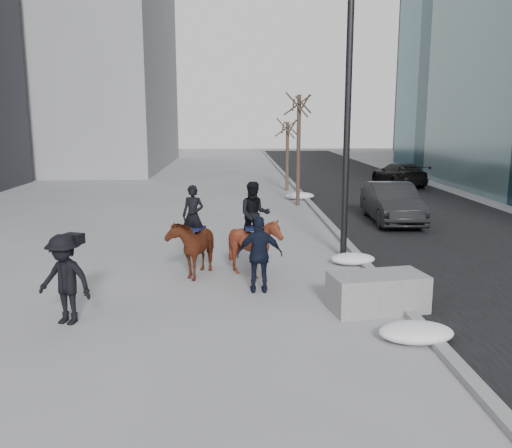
{
  "coord_description": "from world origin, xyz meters",
  "views": [
    {
      "loc": [
        -0.51,
        -11.02,
        3.89
      ],
      "look_at": [
        0.0,
        1.2,
        1.5
      ],
      "focal_mm": 38.0,
      "sensor_mm": 36.0,
      "label": 1
    }
  ],
  "objects_px": {
    "planter": "(377,292)",
    "mounted_right": "(255,239)",
    "mounted_left": "(193,242)",
    "car_near": "(392,203)"
  },
  "relations": [
    {
      "from": "mounted_right",
      "to": "planter",
      "type": "bearing_deg",
      "value": -46.04
    },
    {
      "from": "planter",
      "to": "mounted_right",
      "type": "xyz_separation_m",
      "value": [
        -2.42,
        2.51,
        0.57
      ]
    },
    {
      "from": "planter",
      "to": "mounted_left",
      "type": "relative_size",
      "value": 0.85
    },
    {
      "from": "mounted_left",
      "to": "mounted_right",
      "type": "xyz_separation_m",
      "value": [
        1.54,
        -0.3,
        0.11
      ]
    },
    {
      "from": "car_near",
      "to": "mounted_left",
      "type": "bearing_deg",
      "value": -133.92
    },
    {
      "from": "mounted_left",
      "to": "mounted_right",
      "type": "height_order",
      "value": "mounted_right"
    },
    {
      "from": "mounted_left",
      "to": "mounted_right",
      "type": "distance_m",
      "value": 1.57
    },
    {
      "from": "car_near",
      "to": "mounted_right",
      "type": "xyz_separation_m",
      "value": [
        -5.47,
        -7.0,
        0.21
      ]
    },
    {
      "from": "car_near",
      "to": "mounted_left",
      "type": "relative_size",
      "value": 2.01
    },
    {
      "from": "planter",
      "to": "mounted_right",
      "type": "bearing_deg",
      "value": 133.96
    }
  ]
}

